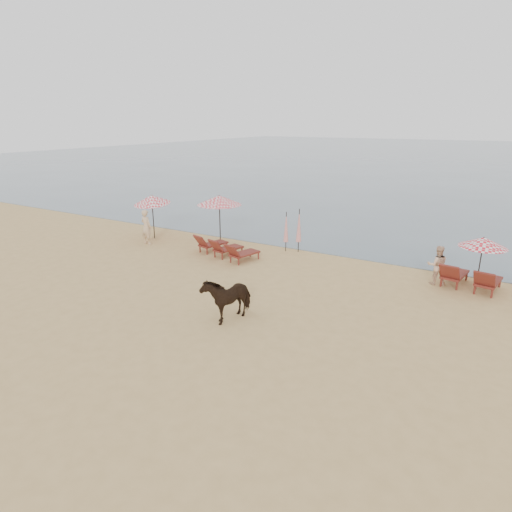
{
  "coord_description": "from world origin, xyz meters",
  "views": [
    {
      "loc": [
        8.35,
        -9.37,
        6.41
      ],
      "look_at": [
        0.0,
        5.0,
        1.1
      ],
      "focal_mm": 30.0,
      "sensor_mm": 36.0,
      "label": 1
    }
  ],
  "objects": [
    {
      "name": "lounger_cluster_left",
      "position": [
        -3.0,
        7.13,
        0.46
      ],
      "size": [
        3.34,
        2.47,
        0.66
      ],
      "rotation": [
        0.0,
        0.0,
        -0.26
      ],
      "color": "maroon",
      "rests_on": "ground"
    },
    {
      "name": "cow",
      "position": [
        0.89,
        1.57,
        0.76
      ],
      "size": [
        1.19,
        1.93,
        1.52
      ],
      "primitive_type": "imported",
      "rotation": [
        0.0,
        0.0,
        -0.22
      ],
      "color": "black",
      "rests_on": "ground"
    },
    {
      "name": "umbrella_open_right",
      "position": [
        7.98,
        8.63,
        1.93
      ],
      "size": [
        1.76,
        1.76,
        2.14
      ],
      "rotation": [
        0.0,
        0.0,
        -0.21
      ],
      "color": "black",
      "rests_on": "ground"
    },
    {
      "name": "lounger_cluster_right",
      "position": [
        7.72,
        8.51,
        0.49
      ],
      "size": [
        2.27,
        2.2,
        0.71
      ],
      "rotation": [
        0.0,
        0.0,
        -0.16
      ],
      "color": "maroon",
      "rests_on": "ground"
    },
    {
      "name": "umbrella_open_left_b",
      "position": [
        -8.39,
        7.98,
        2.21
      ],
      "size": [
        2.0,
        2.04,
        2.55
      ],
      "rotation": [
        0.0,
        0.0,
        -0.23
      ],
      "color": "black",
      "rests_on": "ground"
    },
    {
      "name": "umbrella_closed_left",
      "position": [
        -0.84,
        9.47,
        1.26
      ],
      "size": [
        0.25,
        0.25,
        2.05
      ],
      "rotation": [
        0.0,
        0.0,
        -0.05
      ],
      "color": "black",
      "rests_on": "ground"
    },
    {
      "name": "umbrella_closed_right",
      "position": [
        -0.24,
        9.69,
        1.36
      ],
      "size": [
        0.27,
        0.27,
        2.21
      ],
      "rotation": [
        0.0,
        0.0,
        0.24
      ],
      "color": "black",
      "rests_on": "ground"
    },
    {
      "name": "ground",
      "position": [
        0.0,
        0.0,
        0.0
      ],
      "size": [
        120.0,
        120.0,
        0.0
      ],
      "primitive_type": "plane",
      "color": "tan",
      "rests_on": "ground"
    },
    {
      "name": "beachgoer_right_a",
      "position": [
        6.49,
        8.41,
        0.81
      ],
      "size": [
        0.95,
        0.84,
        1.63
      ],
      "primitive_type": "imported",
      "rotation": [
        0.0,
        0.0,
        3.48
      ],
      "color": "#D7A786",
      "rests_on": "ground"
    },
    {
      "name": "sea",
      "position": [
        0.0,
        80.0,
        0.0
      ],
      "size": [
        160.0,
        140.0,
        0.06
      ],
      "primitive_type": "cube",
      "color": "#51606B",
      "rests_on": "ground"
    },
    {
      "name": "beachgoer_left",
      "position": [
        -7.88,
        6.89,
        0.94
      ],
      "size": [
        0.73,
        0.52,
        1.89
      ],
      "primitive_type": "imported",
      "rotation": [
        0.0,
        0.0,
        3.04
      ],
      "color": "tan",
      "rests_on": "ground"
    },
    {
      "name": "umbrella_open_left_a",
      "position": [
        -4.49,
        8.89,
        2.39
      ],
      "size": [
        2.34,
        2.34,
        2.66
      ],
      "rotation": [
        0.0,
        0.0,
        -0.22
      ],
      "color": "black",
      "rests_on": "ground"
    }
  ]
}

